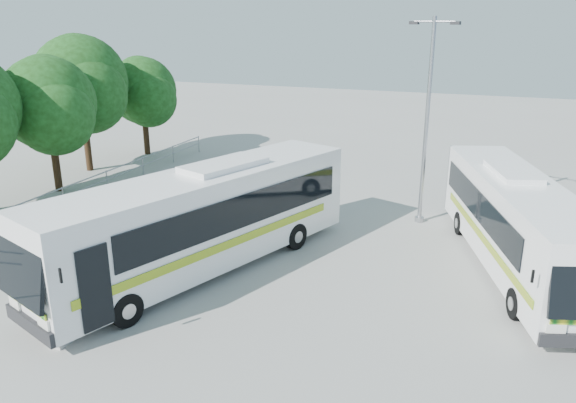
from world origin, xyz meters
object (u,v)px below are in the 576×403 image
at_px(tree_far_e, 144,91).
at_px(tree_far_d, 82,83).
at_px(lamppost, 427,114).
at_px(tree_far_c, 49,104).
at_px(coach_adjacent, 517,221).
at_px(coach_main, 203,219).

bearing_deg(tree_far_e, tree_far_d, -98.63).
distance_m(tree_far_d, lamppost, 18.41).
height_order(tree_far_e, lamppost, lamppost).
relative_size(tree_far_c, coach_adjacent, 0.59).
bearing_deg(tree_far_d, lamppost, -5.67).
distance_m(tree_far_d, coach_adjacent, 22.76).
height_order(tree_far_c, lamppost, lamppost).
bearing_deg(tree_far_e, coach_main, -49.66).
distance_m(tree_far_d, coach_main, 15.63).
height_order(tree_far_d, tree_far_e, tree_far_d).
bearing_deg(tree_far_e, tree_far_c, -86.46).
bearing_deg(tree_far_e, lamppost, -19.71).
bearing_deg(lamppost, tree_far_e, 176.48).
distance_m(tree_far_d, tree_far_e, 4.65).
bearing_deg(coach_main, tree_far_d, 163.11).
bearing_deg(coach_main, tree_far_e, 150.19).
xyz_separation_m(tree_far_e, coach_adjacent, (21.23, -9.76, -2.22)).
distance_m(tree_far_c, coach_adjacent, 20.95).
height_order(tree_far_d, coach_main, tree_far_d).
xyz_separation_m(coach_adjacent, lamppost, (-3.60, 3.45, 2.84)).
bearing_deg(tree_far_c, coach_main, -26.26).
relative_size(coach_main, lamppost, 1.49).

